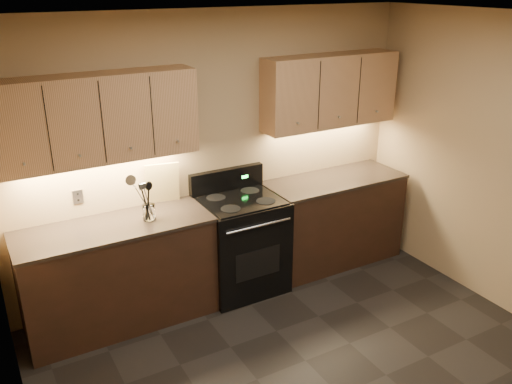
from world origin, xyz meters
TOP-DOWN VIEW (x-y plane):
  - ceiling at (0.00, 0.00)m, footprint 4.00×4.00m
  - wall_back at (0.00, 2.00)m, footprint 4.00×0.04m
  - wall_left at (-2.00, 0.00)m, footprint 0.04×4.00m
  - counter_left at (-1.10, 1.70)m, footprint 1.62×0.62m
  - counter_right at (1.18, 1.70)m, footprint 1.46×0.62m
  - stove at (0.08, 1.68)m, footprint 0.76×0.68m
  - upper_cab_left at (-1.10, 1.85)m, footprint 1.60×0.30m
  - upper_cab_right at (1.18, 1.85)m, footprint 1.44×0.30m
  - outlet_plate at (-1.30, 1.99)m, footprint 0.08×0.01m
  - utensil_crock at (-0.80, 1.67)m, footprint 0.14×0.14m
  - cutting_board at (-0.56, 1.96)m, footprint 0.31×0.13m
  - black_spoon at (-0.81, 1.69)m, footprint 0.07×0.16m
  - black_turner at (-0.80, 1.65)m, footprint 0.15×0.14m
  - steel_spatula at (-0.77, 1.68)m, footprint 0.17×0.15m
  - steel_skimmer at (-0.77, 1.65)m, footprint 0.25×0.16m

SIDE VIEW (x-z plane):
  - counter_left at x=-1.10m, z-range 0.00..0.93m
  - counter_right at x=1.18m, z-range 0.00..0.93m
  - stove at x=0.08m, z-range -0.09..1.05m
  - utensil_crock at x=-0.80m, z-range 0.92..1.06m
  - black_turner at x=-0.80m, z-range 0.94..1.28m
  - cutting_board at x=-0.56m, z-range 0.93..1.31m
  - outlet_plate at x=-1.30m, z-range 1.06..1.18m
  - steel_spatula at x=-0.77m, z-range 0.94..1.31m
  - black_spoon at x=-0.81m, z-range 0.94..1.30m
  - steel_skimmer at x=-0.77m, z-range 0.94..1.35m
  - wall_back at x=0.00m, z-range 0.00..2.60m
  - wall_left at x=-2.00m, z-range 0.00..2.60m
  - upper_cab_left at x=-1.10m, z-range 1.45..2.15m
  - upper_cab_right at x=1.18m, z-range 1.45..2.15m
  - ceiling at x=0.00m, z-range 2.60..2.60m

